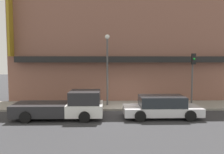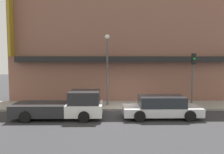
# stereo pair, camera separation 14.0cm
# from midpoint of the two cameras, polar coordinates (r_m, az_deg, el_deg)

# --- Properties ---
(ground_plane) EXTENTS (80.00, 80.00, 0.00)m
(ground_plane) POSITION_cam_midpoint_polar(r_m,az_deg,el_deg) (15.83, 4.63, -8.87)
(ground_plane) COLOR #2D2D30
(sidewalk) EXTENTS (36.00, 3.18, 0.15)m
(sidewalk) POSITION_cam_midpoint_polar(r_m,az_deg,el_deg) (17.36, 4.13, -7.42)
(sidewalk) COLOR gray
(sidewalk) RESTS_ON ground
(building) EXTENTS (19.80, 3.80, 10.65)m
(building) POSITION_cam_midpoint_polar(r_m,az_deg,el_deg) (20.11, 3.39, 8.97)
(building) COLOR brown
(building) RESTS_ON ground
(pickup_truck) EXTENTS (5.52, 2.27, 1.72)m
(pickup_truck) POSITION_cam_midpoint_polar(r_m,az_deg,el_deg) (14.13, -11.97, -7.46)
(pickup_truck) COLOR white
(pickup_truck) RESTS_ON ground
(parked_car) EXTENTS (4.82, 2.08, 1.38)m
(parked_car) POSITION_cam_midpoint_polar(r_m,az_deg,el_deg) (14.29, 13.02, -7.64)
(parked_car) COLOR silver
(parked_car) RESTS_ON ground
(fire_hydrant) EXTENTS (0.19, 0.19, 0.62)m
(fire_hydrant) POSITION_cam_midpoint_polar(r_m,az_deg,el_deg) (16.41, 9.89, -6.80)
(fire_hydrant) COLOR yellow
(fire_hydrant) RESTS_ON sidewalk
(street_lamp) EXTENTS (0.36, 0.36, 5.43)m
(street_lamp) POSITION_cam_midpoint_polar(r_m,az_deg,el_deg) (16.72, -0.99, 4.14)
(street_lamp) COLOR #4C4C4C
(street_lamp) RESTS_ON sidewalk
(traffic_light) EXTENTS (0.28, 0.42, 3.97)m
(traffic_light) POSITION_cam_midpoint_polar(r_m,az_deg,el_deg) (17.18, 20.62, 1.58)
(traffic_light) COLOR #4C4C4C
(traffic_light) RESTS_ON sidewalk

